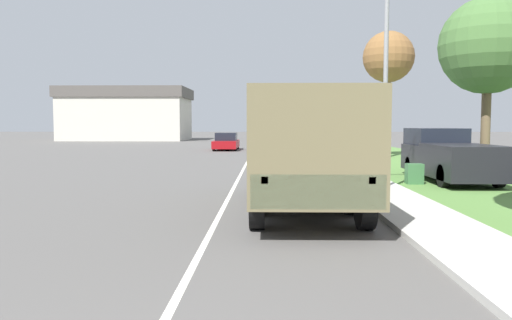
{
  "coord_description": "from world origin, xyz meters",
  "views": [
    {
      "loc": [
        1.09,
        -1.39,
        2.1
      ],
      "look_at": [
        0.79,
        12.42,
        1.1
      ],
      "focal_mm": 35.0,
      "sensor_mm": 36.0,
      "label": 1
    }
  ],
  "objects_px": {
    "car_second_ahead": "(226,142)",
    "car_third_ahead": "(274,137)",
    "military_truck": "(303,145)",
    "lamp_post": "(379,55)",
    "car_nearest_ahead": "(284,149)",
    "pickup_truck": "(448,156)"
  },
  "relations": [
    {
      "from": "military_truck",
      "to": "lamp_post",
      "type": "bearing_deg",
      "value": 53.2
    },
    {
      "from": "car_nearest_ahead",
      "to": "lamp_post",
      "type": "height_order",
      "value": "lamp_post"
    },
    {
      "from": "military_truck",
      "to": "car_third_ahead",
      "type": "distance_m",
      "value": 42.68
    },
    {
      "from": "car_second_ahead",
      "to": "pickup_truck",
      "type": "xyz_separation_m",
      "value": [
        9.95,
        -21.55,
        0.29
      ]
    },
    {
      "from": "car_nearest_ahead",
      "to": "car_third_ahead",
      "type": "bearing_deg",
      "value": 90.44
    },
    {
      "from": "car_nearest_ahead",
      "to": "lamp_post",
      "type": "bearing_deg",
      "value": -77.26
    },
    {
      "from": "military_truck",
      "to": "lamp_post",
      "type": "distance_m",
      "value": 5.02
    },
    {
      "from": "military_truck",
      "to": "car_third_ahead",
      "type": "bearing_deg",
      "value": 90.2
    },
    {
      "from": "military_truck",
      "to": "car_third_ahead",
      "type": "height_order",
      "value": "military_truck"
    },
    {
      "from": "car_third_ahead",
      "to": "lamp_post",
      "type": "bearing_deg",
      "value": -86.04
    },
    {
      "from": "car_nearest_ahead",
      "to": "car_second_ahead",
      "type": "distance_m",
      "value": 14.01
    },
    {
      "from": "pickup_truck",
      "to": "lamp_post",
      "type": "xyz_separation_m",
      "value": [
        -3.23,
        -2.89,
        3.28
      ]
    },
    {
      "from": "lamp_post",
      "to": "pickup_truck",
      "type": "bearing_deg",
      "value": 41.83
    },
    {
      "from": "pickup_truck",
      "to": "lamp_post",
      "type": "distance_m",
      "value": 5.43
    },
    {
      "from": "pickup_truck",
      "to": "lamp_post",
      "type": "bearing_deg",
      "value": -138.17
    },
    {
      "from": "car_third_ahead",
      "to": "car_second_ahead",
      "type": "bearing_deg",
      "value": -105.14
    },
    {
      "from": "car_third_ahead",
      "to": "pickup_truck",
      "type": "height_order",
      "value": "pickup_truck"
    },
    {
      "from": "car_nearest_ahead",
      "to": "car_second_ahead",
      "type": "bearing_deg",
      "value": 107.52
    },
    {
      "from": "lamp_post",
      "to": "car_nearest_ahead",
      "type": "bearing_deg",
      "value": 102.74
    },
    {
      "from": "car_second_ahead",
      "to": "car_third_ahead",
      "type": "xyz_separation_m",
      "value": [
        4.0,
        14.8,
        0.01
      ]
    },
    {
      "from": "car_nearest_ahead",
      "to": "car_third_ahead",
      "type": "xyz_separation_m",
      "value": [
        -0.21,
        28.15,
        -0.11
      ]
    },
    {
      "from": "car_third_ahead",
      "to": "military_truck",
      "type": "bearing_deg",
      "value": -89.8
    }
  ]
}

